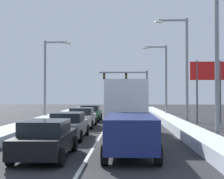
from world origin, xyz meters
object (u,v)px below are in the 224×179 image
object	(u,v)px
sedan_silver_center_lane_third	(82,117)
sedan_green_center_lane_fourth	(90,113)
sedan_gray_center_lane_second	(68,125)
street_lamp_right_far	(163,75)
sedan_black_center_lane_nearest	(46,139)
roadside_sign_right	(209,77)
sedan_white_right_lane_fourth	(128,111)
sedan_charcoal_right_lane_third	(125,115)
box_truck_right_lane_second	(126,105)
street_lamp_left_mid	(49,72)
street_lamp_right_mid	(182,62)
suv_navy_right_lane_nearest	(131,132)
traffic_light_gantry	(132,82)
street_lamp_right_near	(210,51)

from	to	relation	value
sedan_silver_center_lane_third	sedan_green_center_lane_fourth	distance (m)	6.04
sedan_gray_center_lane_second	street_lamp_right_far	distance (m)	18.05
sedan_black_center_lane_nearest	roadside_sign_right	distance (m)	19.06
sedan_white_right_lane_fourth	sedan_gray_center_lane_second	distance (m)	16.42
sedan_white_right_lane_fourth	sedan_charcoal_right_lane_third	bearing A→B (deg)	-93.84
box_truck_right_lane_second	sedan_silver_center_lane_third	world-z (taller)	box_truck_right_lane_second
sedan_black_center_lane_nearest	street_lamp_left_mid	bearing A→B (deg)	103.01
street_lamp_right_mid	street_lamp_right_far	distance (m)	8.79
street_lamp_left_mid	suv_navy_right_lane_nearest	bearing A→B (deg)	-67.02
roadside_sign_right	sedan_white_right_lane_fourth	bearing A→B (deg)	138.61
box_truck_right_lane_second	street_lamp_left_mid	size ratio (longest dim) A/B	0.92
sedan_silver_center_lane_third	street_lamp_left_mid	xyz separation A→B (m)	(-4.10, 6.27, 3.93)
traffic_light_gantry	street_lamp_right_far	xyz separation A→B (m)	(2.94, -15.33, 0.17)
suv_navy_right_lane_nearest	sedan_green_center_lane_fourth	world-z (taller)	suv_navy_right_lane_nearest
sedan_green_center_lane_fourth	street_lamp_left_mid	size ratio (longest dim) A/B	0.58
box_truck_right_lane_second	sedan_black_center_lane_nearest	bearing A→B (deg)	-112.80
box_truck_right_lane_second	sedan_gray_center_lane_second	world-z (taller)	box_truck_right_lane_second
street_lamp_right_mid	street_lamp_right_far	size ratio (longest dim) A/B	1.11
street_lamp_right_mid	roadside_sign_right	xyz separation A→B (m)	(2.71, 2.64, -1.09)
sedan_silver_center_lane_third	sedan_green_center_lane_fourth	bearing A→B (deg)	90.05
suv_navy_right_lane_nearest	box_truck_right_lane_second	distance (m)	7.27
sedan_green_center_lane_fourth	roadside_sign_right	world-z (taller)	roadside_sign_right
sedan_green_center_lane_fourth	street_lamp_right_mid	size ratio (longest dim) A/B	0.52
street_lamp_right_far	sedan_white_right_lane_fourth	bearing A→B (deg)	-179.37
sedan_silver_center_lane_third	sedan_green_center_lane_fourth	world-z (taller)	same
sedan_black_center_lane_nearest	suv_navy_right_lane_nearest	bearing A→B (deg)	7.51
suv_navy_right_lane_nearest	street_lamp_right_mid	bearing A→B (deg)	70.93
sedan_charcoal_right_lane_third	street_lamp_right_near	xyz separation A→B (m)	(4.43, -11.73, 4.04)
sedan_gray_center_lane_second	traffic_light_gantry	bearing A→B (deg)	82.18
sedan_green_center_lane_fourth	roadside_sign_right	size ratio (longest dim) A/B	0.82
sedan_silver_center_lane_third	traffic_light_gantry	distance (m)	25.52
street_lamp_right_near	street_lamp_right_mid	xyz separation A→B (m)	(0.14, 8.76, 0.30)
street_lamp_right_mid	sedan_green_center_lane_fourth	bearing A→B (deg)	146.26
sedan_gray_center_lane_second	street_lamp_right_mid	xyz separation A→B (m)	(7.80, 7.30, 4.34)
sedan_gray_center_lane_second	traffic_light_gantry	xyz separation A→B (m)	(4.31, 31.38, 3.73)
box_truck_right_lane_second	street_lamp_left_mid	world-z (taller)	street_lamp_left_mid
sedan_gray_center_lane_second	street_lamp_right_far	world-z (taller)	street_lamp_right_far
sedan_charcoal_right_lane_third	traffic_light_gantry	distance (m)	21.48
suv_navy_right_lane_nearest	box_truck_right_lane_second	bearing A→B (deg)	91.26
street_lamp_right_far	sedan_charcoal_right_lane_third	bearing A→B (deg)	-124.72
sedan_green_center_lane_fourth	street_lamp_right_far	xyz separation A→B (m)	(7.33, 3.50, 3.90)
sedan_gray_center_lane_second	roadside_sign_right	world-z (taller)	roadside_sign_right
sedan_black_center_lane_nearest	sedan_charcoal_right_lane_third	bearing A→B (deg)	78.87
street_lamp_left_mid	street_lamp_right_near	bearing A→B (deg)	-50.31
sedan_black_center_lane_nearest	street_lamp_right_mid	distance (m)	15.71
traffic_light_gantry	street_lamp_right_far	world-z (taller)	street_lamp_right_far
sedan_green_center_lane_fourth	traffic_light_gantry	world-z (taller)	traffic_light_gantry
street_lamp_right_mid	street_lamp_left_mid	distance (m)	13.18
sedan_white_right_lane_fourth	roadside_sign_right	xyz separation A→B (m)	(6.90, -6.08, 3.25)
sedan_gray_center_lane_second	street_lamp_right_near	bearing A→B (deg)	-10.85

